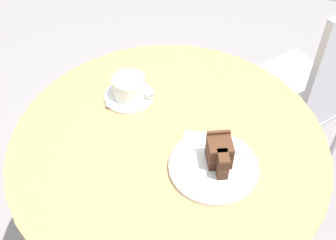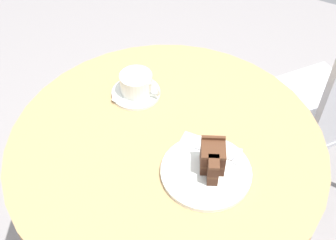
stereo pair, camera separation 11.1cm
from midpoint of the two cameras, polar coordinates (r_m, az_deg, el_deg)
cafe_table at (r=1.20m, az=-2.60°, el=-6.58°), size 0.85×0.85×0.73m
saucer at (r=1.24m, az=-7.88°, el=3.06°), size 0.14×0.14×0.01m
coffee_cup at (r=1.21m, az=-7.86°, el=4.40°), size 0.13×0.09×0.06m
teaspoon at (r=1.20m, az=-9.41°, el=1.76°), size 0.09×0.03×0.00m
cake_plate at (r=1.05m, az=3.19°, el=-6.51°), size 0.23×0.23×0.01m
cake_slice at (r=1.03m, az=3.97°, el=-4.66°), size 0.08×0.10×0.08m
fork at (r=1.08m, az=5.58°, el=-4.31°), size 0.14×0.03×0.00m
napkin at (r=1.08m, az=2.91°, el=-5.39°), size 0.19×0.17×0.00m
cafe_chair at (r=1.63m, az=17.85°, el=4.43°), size 0.53×0.53×0.93m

